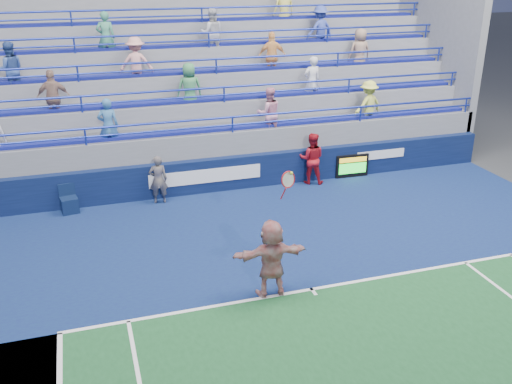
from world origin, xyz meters
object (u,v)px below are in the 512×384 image
object	(u,v)px
judge_chair	(69,204)
tennis_player	(271,258)
line_judge	(158,180)
ball_girl	(312,159)
serve_speed_board	(352,166)

from	to	relation	value
judge_chair	tennis_player	size ratio (longest dim) A/B	0.29
line_judge	ball_girl	size ratio (longest dim) A/B	0.88
serve_speed_board	tennis_player	bearing A→B (deg)	-129.14
line_judge	ball_girl	distance (m)	5.09
serve_speed_board	judge_chair	xyz separation A→B (m)	(-9.28, -0.18, -0.14)
line_judge	ball_girl	world-z (taller)	ball_girl
tennis_player	line_judge	bearing A→B (deg)	105.10
ball_girl	tennis_player	bearing A→B (deg)	82.75
serve_speed_board	judge_chair	size ratio (longest dim) A/B	1.39
serve_speed_board	judge_chair	distance (m)	9.28
serve_speed_board	line_judge	size ratio (longest dim) A/B	0.77
judge_chair	tennis_player	world-z (taller)	tennis_player
judge_chair	tennis_player	bearing A→B (deg)	-54.80
serve_speed_board	tennis_player	distance (m)	8.00
serve_speed_board	ball_girl	xyz separation A→B (m)	(-1.55, -0.10, 0.46)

